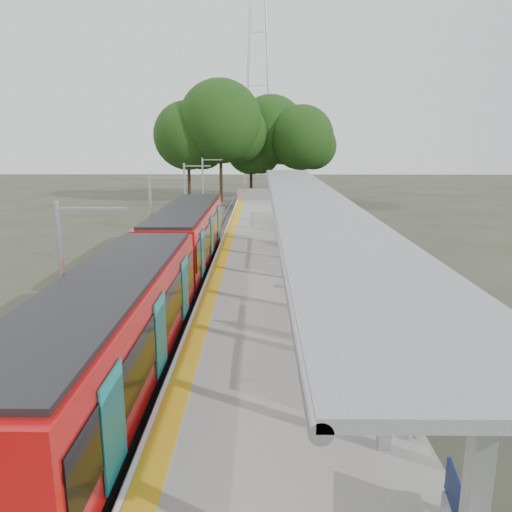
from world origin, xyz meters
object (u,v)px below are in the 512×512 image
Objects in this scene: bench_far at (302,229)px; info_pillar_far at (293,246)px; train at (161,269)px; bench_mid at (297,237)px; litter_bin at (315,282)px; info_pillar_near at (325,316)px.

bench_far is 6.34m from info_pillar_far.
train is 11.12m from bench_mid.
train reaches higher than litter_bin.
train is at bearing -131.11° from info_pillar_far.
train reaches higher than bench_far.
bench_mid is 8.97m from litter_bin.
bench_mid is at bearing 56.46° from train.
litter_bin is at bearing -106.21° from bench_mid.
train is 6.25m from litter_bin.
bench_mid reaches higher than bench_far.
litter_bin is at bearing -77.97° from bench_far.
litter_bin is at bearing -83.40° from info_pillar_far.
litter_bin is at bearing 98.06° from info_pillar_near.
info_pillar_far is (-0.45, -3.08, 0.16)m from bench_mid.
bench_far is at bearing 63.59° from bench_mid.
bench_far is at bearing 82.48° from info_pillar_far.
train reaches higher than bench_mid.
train is 13.57× the size of info_pillar_near.
bench_far is 12.15m from litter_bin.
litter_bin is at bearing 2.70° from train.
info_pillar_near is (-0.19, -14.30, 0.33)m from bench_mid.
train is at bearing -177.30° from litter_bin.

